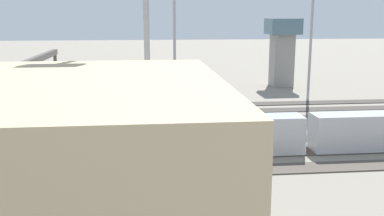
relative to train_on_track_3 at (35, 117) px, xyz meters
name	(u,v)px	position (x,y,z in m)	size (l,w,h in m)	color
ground_plane	(143,131)	(-12.69, 0.00, -2.16)	(400.00, 400.00, 0.00)	gray
track_bed_0	(143,106)	(-12.69, -15.00, -2.10)	(140.00, 2.80, 0.12)	#3D3833
track_bed_1	(143,113)	(-12.69, -10.00, -2.10)	(140.00, 2.80, 0.12)	#3D3833
track_bed_2	(143,121)	(-12.69, -5.00, -2.10)	(140.00, 2.80, 0.12)	#4C443D
track_bed_3	(143,131)	(-12.69, 0.00, -2.10)	(140.00, 2.80, 0.12)	#4C443D
track_bed_4	(143,142)	(-12.69, 5.00, -2.10)	(140.00, 2.80, 0.12)	#3D3833
track_bed_5	(143,156)	(-12.69, 10.00, -2.10)	(140.00, 2.80, 0.12)	#4C443D
track_bed_6	(143,174)	(-12.69, 15.00, -2.10)	(140.00, 2.80, 0.12)	#4C443D
train_on_track_3	(35,117)	(0.00, 0.00, 0.00)	(10.00, 3.00, 5.00)	gold
train_on_track_5	(293,133)	(-28.09, 10.00, -0.07)	(90.60, 3.00, 4.40)	black
light_mast_2	(313,2)	(-40.24, -18.18, 13.74)	(2.80, 0.70, 24.59)	#9EA0A5
signal_gantry	(26,71)	(0.56, 0.00, 5.50)	(0.70, 35.00, 8.80)	#4C4742
control_tower	(282,47)	(-39.97, -32.49, 5.59)	(6.00, 6.00, 13.24)	gray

